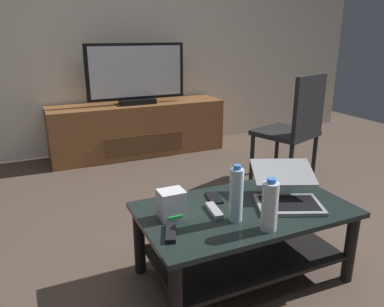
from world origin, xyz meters
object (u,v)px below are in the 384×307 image
at_px(dining_chair, 295,126).
at_px(water_bottle_near, 236,195).
at_px(water_bottle_far, 270,206).
at_px(router_box, 171,204).
at_px(laptop, 286,191).
at_px(soundbar_remote, 171,232).
at_px(television, 136,75).
at_px(tv_remote, 214,210).
at_px(media_cabinet, 138,129).
at_px(cell_phone, 214,198).
at_px(coffee_table, 244,230).

xyz_separation_m(dining_chair, water_bottle_near, (-1.18, -1.03, 0.02)).
xyz_separation_m(water_bottle_near, water_bottle_far, (0.09, -0.14, -0.02)).
height_order(router_box, water_bottle_near, water_bottle_near).
distance_m(laptop, router_box, 0.62).
distance_m(laptop, water_bottle_near, 0.36).
bearing_deg(soundbar_remote, television, 98.86).
bearing_deg(water_bottle_far, soundbar_remote, 161.66).
bearing_deg(soundbar_remote, water_bottle_far, 3.77).
distance_m(laptop, tv_remote, 0.41).
height_order(media_cabinet, water_bottle_near, water_bottle_near).
relative_size(television, water_bottle_near, 3.67).
bearing_deg(water_bottle_far, tv_remote, 120.01).
bearing_deg(water_bottle_far, dining_chair, 47.02).
bearing_deg(water_bottle_near, soundbar_remote, 179.60).
distance_m(cell_phone, tv_remote, 0.16).
xyz_separation_m(coffee_table, laptop, (0.24, -0.02, 0.18)).
bearing_deg(dining_chair, cell_phone, -146.16).
height_order(media_cabinet, water_bottle_far, water_bottle_far).
relative_size(router_box, cell_phone, 0.99).
height_order(water_bottle_far, tv_remote, water_bottle_far).
height_order(television, water_bottle_near, television).
distance_m(water_bottle_near, soundbar_remote, 0.35).
height_order(television, soundbar_remote, television).
xyz_separation_m(dining_chair, laptop, (-0.83, -0.96, -0.06)).
relative_size(coffee_table, laptop, 2.23).
distance_m(water_bottle_far, cell_phone, 0.41).
bearing_deg(cell_phone, tv_remote, -104.38).
height_order(laptop, water_bottle_near, water_bottle_near).
distance_m(water_bottle_far, tv_remote, 0.31).
distance_m(dining_chair, cell_phone, 1.40).
bearing_deg(water_bottle_near, coffee_table, 39.40).
height_order(television, water_bottle_far, television).
bearing_deg(dining_chair, router_box, -148.60).
bearing_deg(water_bottle_far, media_cabinet, 86.81).
xyz_separation_m(coffee_table, cell_phone, (-0.09, 0.16, 0.13)).
distance_m(television, cell_phone, 2.17).
bearing_deg(media_cabinet, dining_chair, -55.34).
height_order(media_cabinet, soundbar_remote, media_cabinet).
relative_size(media_cabinet, soundbar_remote, 11.34).
bearing_deg(water_bottle_near, laptop, 11.21).
height_order(router_box, tv_remote, router_box).
height_order(dining_chair, water_bottle_far, dining_chair).
relative_size(router_box, water_bottle_far, 0.57).
height_order(dining_chair, tv_remote, dining_chair).
relative_size(coffee_table, cell_phone, 7.62).
height_order(coffee_table, media_cabinet, media_cabinet).
bearing_deg(dining_chair, laptop, -130.84).
bearing_deg(cell_phone, laptop, -15.97).
relative_size(laptop, router_box, 3.43).
height_order(router_box, soundbar_remote, router_box).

